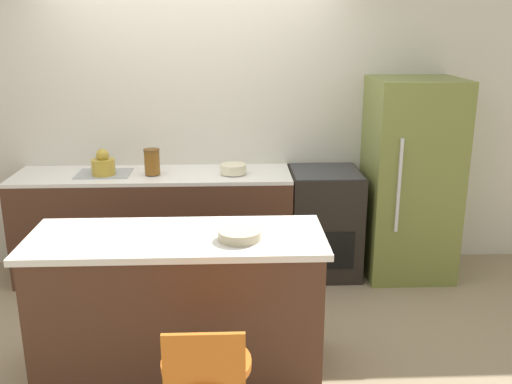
{
  "coord_description": "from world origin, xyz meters",
  "views": [
    {
      "loc": [
        0.33,
        -4.33,
        2.13
      ],
      "look_at": [
        0.49,
        -0.41,
        0.96
      ],
      "focal_mm": 40.0,
      "sensor_mm": 36.0,
      "label": 1
    }
  ],
  "objects_px": {
    "oven_range": "(324,222)",
    "mixing_bowl": "(233,169)",
    "refrigerator": "(410,179)",
    "kettle": "(103,165)"
  },
  "relations": [
    {
      "from": "oven_range",
      "to": "refrigerator",
      "type": "xyz_separation_m",
      "value": [
        0.72,
        -0.03,
        0.39
      ]
    },
    {
      "from": "oven_range",
      "to": "mixing_bowl",
      "type": "xyz_separation_m",
      "value": [
        -0.78,
        -0.05,
        0.5
      ]
    },
    {
      "from": "kettle",
      "to": "refrigerator",
      "type": "bearing_deg",
      "value": 0.36
    },
    {
      "from": "oven_range",
      "to": "refrigerator",
      "type": "distance_m",
      "value": 0.82
    },
    {
      "from": "mixing_bowl",
      "to": "oven_range",
      "type": "bearing_deg",
      "value": 3.44
    },
    {
      "from": "refrigerator",
      "to": "kettle",
      "type": "height_order",
      "value": "refrigerator"
    },
    {
      "from": "oven_range",
      "to": "mixing_bowl",
      "type": "height_order",
      "value": "mixing_bowl"
    },
    {
      "from": "mixing_bowl",
      "to": "refrigerator",
      "type": "bearing_deg",
      "value": 0.62
    },
    {
      "from": "oven_range",
      "to": "mixing_bowl",
      "type": "distance_m",
      "value": 0.93
    },
    {
      "from": "refrigerator",
      "to": "mixing_bowl",
      "type": "bearing_deg",
      "value": -179.38
    }
  ]
}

